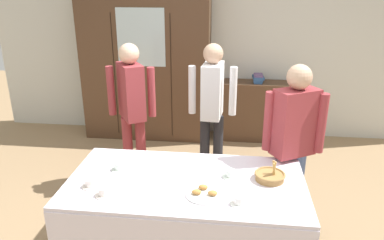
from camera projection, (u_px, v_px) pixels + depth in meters
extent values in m
cube|color=silver|center=(212.00, 42.00, 5.35)|extent=(6.40, 0.10, 2.70)
cylinder|color=#4C3321|center=(107.00, 193.00, 3.47)|extent=(0.07, 0.07, 0.71)
cylinder|color=#4C3321|center=(280.00, 204.00, 3.30)|extent=(0.07, 0.07, 0.71)
cube|color=silver|center=(186.00, 182.00, 2.93)|extent=(1.84, 0.98, 0.03)
cube|color=silver|center=(177.00, 236.00, 2.52)|extent=(1.84, 0.01, 0.24)
cube|color=#4C3321|center=(146.00, 66.00, 5.28)|extent=(1.78, 0.45, 2.11)
cube|color=silver|center=(141.00, 38.00, 4.92)|extent=(0.64, 0.01, 0.76)
cube|color=black|center=(115.00, 76.00, 5.15)|extent=(0.01, 0.01, 1.69)
cube|color=black|center=(171.00, 78.00, 5.06)|extent=(0.01, 0.01, 1.69)
cube|color=#4C3321|center=(256.00, 111.00, 5.38)|extent=(1.05, 0.35, 0.85)
cube|color=#2D5184|center=(258.00, 82.00, 5.23)|extent=(0.12, 0.22, 0.02)
cube|color=#2D5184|center=(258.00, 80.00, 5.22)|extent=(0.13, 0.22, 0.03)
cube|color=#2D5184|center=(258.00, 77.00, 5.21)|extent=(0.16, 0.22, 0.03)
cube|color=#664C7A|center=(258.00, 75.00, 5.20)|extent=(0.12, 0.18, 0.03)
cylinder|color=silver|center=(230.00, 177.00, 2.97)|extent=(0.13, 0.13, 0.01)
cylinder|color=silver|center=(230.00, 173.00, 2.96)|extent=(0.08, 0.08, 0.05)
torus|color=silver|center=(235.00, 173.00, 2.95)|extent=(0.04, 0.01, 0.04)
cylinder|color=#47230F|center=(230.00, 171.00, 2.95)|extent=(0.06, 0.06, 0.01)
cylinder|color=white|center=(239.00, 204.00, 2.61)|extent=(0.13, 0.13, 0.01)
cylinder|color=white|center=(239.00, 200.00, 2.60)|extent=(0.08, 0.08, 0.05)
torus|color=white|center=(245.00, 200.00, 2.60)|extent=(0.04, 0.01, 0.04)
cylinder|color=#47230F|center=(239.00, 197.00, 2.59)|extent=(0.06, 0.06, 0.01)
cylinder|color=white|center=(104.00, 195.00, 2.72)|extent=(0.13, 0.13, 0.01)
cylinder|color=white|center=(104.00, 191.00, 2.71)|extent=(0.08, 0.08, 0.05)
torus|color=white|center=(109.00, 191.00, 2.70)|extent=(0.04, 0.01, 0.04)
cylinder|color=#47230F|center=(103.00, 189.00, 2.70)|extent=(0.06, 0.06, 0.01)
cylinder|color=white|center=(91.00, 186.00, 2.83)|extent=(0.13, 0.13, 0.01)
cylinder|color=white|center=(90.00, 183.00, 2.82)|extent=(0.08, 0.08, 0.05)
torus|color=white|center=(95.00, 182.00, 2.82)|extent=(0.04, 0.01, 0.04)
cylinder|color=#47230F|center=(90.00, 180.00, 2.81)|extent=(0.06, 0.06, 0.01)
cylinder|color=silver|center=(119.00, 169.00, 3.08)|extent=(0.13, 0.13, 0.01)
cylinder|color=silver|center=(119.00, 166.00, 3.07)|extent=(0.08, 0.08, 0.05)
torus|color=silver|center=(123.00, 166.00, 3.06)|extent=(0.04, 0.01, 0.04)
cylinder|color=#9E7542|center=(270.00, 177.00, 2.92)|extent=(0.22, 0.22, 0.05)
torus|color=#9E7542|center=(270.00, 174.00, 2.91)|extent=(0.24, 0.24, 0.02)
cylinder|color=tan|center=(274.00, 169.00, 2.88)|extent=(0.03, 0.04, 0.12)
cylinder|color=tan|center=(274.00, 169.00, 2.89)|extent=(0.03, 0.02, 0.12)
cylinder|color=tan|center=(274.00, 168.00, 2.90)|extent=(0.03, 0.02, 0.12)
cylinder|color=white|center=(205.00, 194.00, 2.72)|extent=(0.28, 0.28, 0.01)
ellipsoid|color=#BC7F3D|center=(213.00, 193.00, 2.69)|extent=(0.07, 0.05, 0.04)
ellipsoid|color=#BC7F3D|center=(203.00, 187.00, 2.77)|extent=(0.07, 0.05, 0.04)
ellipsoid|color=#BC7F3D|center=(197.00, 192.00, 2.71)|extent=(0.07, 0.05, 0.04)
cube|color=silver|center=(283.00, 196.00, 2.70)|extent=(0.10, 0.01, 0.00)
ellipsoid|color=silver|center=(291.00, 197.00, 2.70)|extent=(0.03, 0.02, 0.01)
cube|color=silver|center=(153.00, 184.00, 2.86)|extent=(0.10, 0.01, 0.00)
ellipsoid|color=silver|center=(160.00, 184.00, 2.86)|extent=(0.03, 0.02, 0.01)
cube|color=silver|center=(100.00, 176.00, 2.99)|extent=(0.10, 0.01, 0.00)
ellipsoid|color=silver|center=(106.00, 176.00, 2.98)|extent=(0.03, 0.02, 0.01)
cylinder|color=#933338|center=(128.00, 150.00, 4.23)|extent=(0.11, 0.11, 0.79)
cylinder|color=#933338|center=(141.00, 151.00, 4.21)|extent=(0.11, 0.11, 0.79)
cube|color=#933338|center=(131.00, 91.00, 3.98)|extent=(0.36, 0.41, 0.59)
sphere|color=#DBB293|center=(129.00, 54.00, 3.83)|extent=(0.21, 0.21, 0.21)
cylinder|color=#933338|center=(111.00, 91.00, 4.00)|extent=(0.08, 0.08, 0.53)
cylinder|color=#933338|center=(152.00, 92.00, 3.95)|extent=(0.08, 0.08, 0.53)
cylinder|color=slate|center=(279.00, 191.00, 3.43)|extent=(0.11, 0.11, 0.77)
cylinder|color=slate|center=(296.00, 192.00, 3.42)|extent=(0.11, 0.11, 0.77)
cube|color=#933338|center=(295.00, 122.00, 3.19)|extent=(0.41, 0.35, 0.58)
sphere|color=tan|center=(299.00, 77.00, 3.05)|extent=(0.21, 0.21, 0.21)
cylinder|color=#933338|center=(268.00, 121.00, 3.21)|extent=(0.08, 0.08, 0.52)
cylinder|color=#933338|center=(321.00, 123.00, 3.16)|extent=(0.08, 0.08, 0.52)
cylinder|color=#232328|center=(205.00, 148.00, 4.29)|extent=(0.11, 0.11, 0.78)
cylinder|color=#232328|center=(218.00, 149.00, 4.27)|extent=(0.11, 0.11, 0.78)
cube|color=silver|center=(212.00, 91.00, 4.04)|extent=(0.23, 0.38, 0.59)
sphere|color=tan|center=(213.00, 54.00, 3.89)|extent=(0.21, 0.21, 0.21)
cylinder|color=silver|center=(192.00, 90.00, 4.06)|extent=(0.08, 0.08, 0.53)
cylinder|color=silver|center=(233.00, 91.00, 4.01)|extent=(0.08, 0.08, 0.53)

